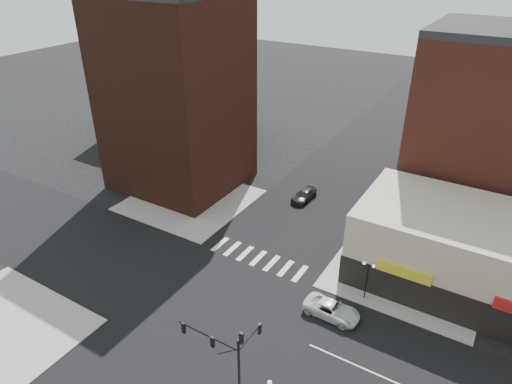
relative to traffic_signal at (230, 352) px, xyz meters
The scene contains 13 objects.
ground 11.76m from the traffic_signal, 132.74° to the left, with size 240.00×240.00×0.00m, color black.
road_ew 11.76m from the traffic_signal, 132.74° to the left, with size 200.00×14.00×0.02m, color black.
road_ns 11.76m from the traffic_signal, 132.74° to the left, with size 14.00×200.00×0.02m, color black.
sidewalk_nw 31.55m from the traffic_signal, 134.23° to the left, with size 15.00×15.00×0.12m, color gray.
sidewalk_ne 23.99m from the traffic_signal, 71.98° to the left, with size 15.00×15.00×0.12m, color gray.
building_nw 37.93m from the traffic_signal, 134.90° to the left, with size 16.00×15.00×25.00m, color #3B1D13.
building_nw_low 57.36m from the traffic_signal, 133.17° to the left, with size 20.00×18.00×12.00m, color #3B1D13.
building_ne_midrise 39.60m from the traffic_signal, 72.51° to the left, with size 18.00×15.00×22.00m, color brown.
building_ne_row 26.71m from the traffic_signal, 58.92° to the left, with size 24.20×12.20×8.00m.
traffic_signal is the anchor object (origin of this frame).
street_lamp_ne 16.62m from the traffic_signal, 73.25° to the left, with size 1.22×0.32×4.16m.
white_suv 13.12m from the traffic_signal, 76.30° to the left, with size 2.42×5.24×1.46m, color silver.
dark_sedan_north 31.92m from the traffic_signal, 106.15° to the left, with size 1.94×4.77×1.38m, color black.
Camera 1 is at (20.61, -26.35, 30.22)m, focal length 32.00 mm.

